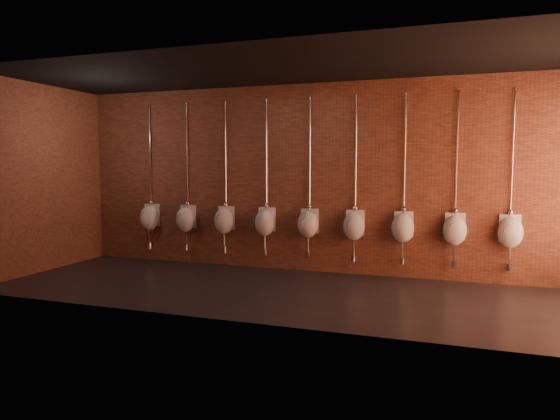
{
  "coord_description": "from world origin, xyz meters",
  "views": [
    {
      "loc": [
        2.37,
        -6.73,
        1.83
      ],
      "look_at": [
        -0.25,
        0.9,
        1.1
      ],
      "focal_mm": 32.0,
      "sensor_mm": 36.0,
      "label": 1
    }
  ],
  "objects_px": {
    "urinal_4": "(308,223)",
    "urinal_6": "(403,227)",
    "urinal_0": "(149,217)",
    "urinal_1": "(186,218)",
    "urinal_5": "(354,225)",
    "urinal_7": "(455,229)",
    "urinal_2": "(224,220)",
    "urinal_8": "(510,231)",
    "urinal_3": "(265,221)"
  },
  "relations": [
    {
      "from": "urinal_0",
      "to": "urinal_2",
      "type": "bearing_deg",
      "value": 0.0
    },
    {
      "from": "urinal_3",
      "to": "urinal_8",
      "type": "distance_m",
      "value": 3.92
    },
    {
      "from": "urinal_4",
      "to": "urinal_7",
      "type": "relative_size",
      "value": 1.0
    },
    {
      "from": "urinal_2",
      "to": "urinal_3",
      "type": "distance_m",
      "value": 0.78
    },
    {
      "from": "urinal_5",
      "to": "urinal_0",
      "type": "bearing_deg",
      "value": 180.0
    },
    {
      "from": "urinal_1",
      "to": "urinal_7",
      "type": "height_order",
      "value": "same"
    },
    {
      "from": "urinal_1",
      "to": "urinal_5",
      "type": "xyz_separation_m",
      "value": [
        3.14,
        0.0,
        0.0
      ]
    },
    {
      "from": "urinal_2",
      "to": "urinal_4",
      "type": "height_order",
      "value": "same"
    },
    {
      "from": "urinal_2",
      "to": "urinal_7",
      "type": "height_order",
      "value": "same"
    },
    {
      "from": "urinal_1",
      "to": "urinal_6",
      "type": "xyz_separation_m",
      "value": [
        3.92,
        0.0,
        0.0
      ]
    },
    {
      "from": "urinal_5",
      "to": "urinal_8",
      "type": "xyz_separation_m",
      "value": [
        2.35,
        0.0,
        0.0
      ]
    },
    {
      "from": "urinal_0",
      "to": "urinal_6",
      "type": "distance_m",
      "value": 4.71
    },
    {
      "from": "urinal_8",
      "to": "urinal_4",
      "type": "bearing_deg",
      "value": 180.0
    },
    {
      "from": "urinal_0",
      "to": "urinal_7",
      "type": "height_order",
      "value": "same"
    },
    {
      "from": "urinal_1",
      "to": "urinal_2",
      "type": "distance_m",
      "value": 0.78
    },
    {
      "from": "urinal_4",
      "to": "urinal_6",
      "type": "height_order",
      "value": "same"
    },
    {
      "from": "urinal_1",
      "to": "urinal_2",
      "type": "bearing_deg",
      "value": 0.0
    },
    {
      "from": "urinal_8",
      "to": "urinal_0",
      "type": "bearing_deg",
      "value": 180.0
    },
    {
      "from": "urinal_1",
      "to": "urinal_2",
      "type": "relative_size",
      "value": 1.0
    },
    {
      "from": "urinal_2",
      "to": "urinal_5",
      "type": "distance_m",
      "value": 2.35
    },
    {
      "from": "urinal_4",
      "to": "urinal_6",
      "type": "distance_m",
      "value": 1.57
    },
    {
      "from": "urinal_2",
      "to": "urinal_6",
      "type": "distance_m",
      "value": 3.14
    },
    {
      "from": "urinal_5",
      "to": "urinal_7",
      "type": "bearing_deg",
      "value": 0.0
    },
    {
      "from": "urinal_7",
      "to": "urinal_1",
      "type": "bearing_deg",
      "value": 180.0
    },
    {
      "from": "urinal_6",
      "to": "urinal_8",
      "type": "height_order",
      "value": "same"
    },
    {
      "from": "urinal_1",
      "to": "urinal_4",
      "type": "bearing_deg",
      "value": 0.0
    },
    {
      "from": "urinal_6",
      "to": "urinal_7",
      "type": "xyz_separation_m",
      "value": [
        0.78,
        0.0,
        0.0
      ]
    },
    {
      "from": "urinal_1",
      "to": "urinal_0",
      "type": "bearing_deg",
      "value": 180.0
    },
    {
      "from": "urinal_2",
      "to": "urinal_3",
      "type": "relative_size",
      "value": 1.0
    },
    {
      "from": "urinal_6",
      "to": "urinal_8",
      "type": "relative_size",
      "value": 1.0
    },
    {
      "from": "urinal_5",
      "to": "urinal_8",
      "type": "distance_m",
      "value": 2.35
    },
    {
      "from": "urinal_2",
      "to": "urinal_3",
      "type": "xyz_separation_m",
      "value": [
        0.78,
        0.0,
        0.0
      ]
    },
    {
      "from": "urinal_8",
      "to": "urinal_6",
      "type": "bearing_deg",
      "value": 180.0
    },
    {
      "from": "urinal_0",
      "to": "urinal_6",
      "type": "relative_size",
      "value": 1.0
    },
    {
      "from": "urinal_0",
      "to": "urinal_3",
      "type": "bearing_deg",
      "value": 0.0
    },
    {
      "from": "urinal_3",
      "to": "urinal_1",
      "type": "bearing_deg",
      "value": 180.0
    },
    {
      "from": "urinal_0",
      "to": "urinal_3",
      "type": "distance_m",
      "value": 2.35
    },
    {
      "from": "urinal_4",
      "to": "urinal_7",
      "type": "xyz_separation_m",
      "value": [
        2.35,
        0.0,
        0.0
      ]
    },
    {
      "from": "urinal_1",
      "to": "urinal_4",
      "type": "xyz_separation_m",
      "value": [
        2.35,
        0.0,
        0.0
      ]
    },
    {
      "from": "urinal_1",
      "to": "urinal_4",
      "type": "distance_m",
      "value": 2.35
    },
    {
      "from": "urinal_0",
      "to": "urinal_4",
      "type": "xyz_separation_m",
      "value": [
        3.14,
        0.0,
        0.0
      ]
    },
    {
      "from": "urinal_3",
      "to": "urinal_5",
      "type": "relative_size",
      "value": 1.0
    },
    {
      "from": "urinal_4",
      "to": "urinal_7",
      "type": "distance_m",
      "value": 2.35
    },
    {
      "from": "urinal_0",
      "to": "urinal_2",
      "type": "relative_size",
      "value": 1.0
    },
    {
      "from": "urinal_0",
      "to": "urinal_3",
      "type": "xyz_separation_m",
      "value": [
        2.35,
        0.0,
        0.0
      ]
    },
    {
      "from": "urinal_2",
      "to": "urinal_6",
      "type": "relative_size",
      "value": 1.0
    },
    {
      "from": "urinal_3",
      "to": "urinal_5",
      "type": "bearing_deg",
      "value": 0.0
    },
    {
      "from": "urinal_4",
      "to": "urinal_7",
      "type": "height_order",
      "value": "same"
    },
    {
      "from": "urinal_5",
      "to": "urinal_6",
      "type": "relative_size",
      "value": 1.0
    },
    {
      "from": "urinal_2",
      "to": "urinal_5",
      "type": "bearing_deg",
      "value": 0.0
    }
  ]
}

